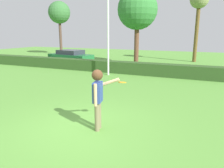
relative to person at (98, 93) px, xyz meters
name	(u,v)px	position (x,y,z in m)	size (l,w,h in m)	color
ground_plane	(82,128)	(-0.48, -0.11, -1.11)	(60.00, 60.00, 0.00)	#5A983B
person	(98,93)	(0.00, 0.00, 0.00)	(0.68, 0.68, 1.78)	#7B6F50
frisbee	(122,82)	(0.54, 0.48, 0.26)	(0.24, 0.24, 0.06)	orange
lamppost	(108,14)	(-3.32, 7.80, 2.81)	(0.24, 0.24, 7.19)	silver
hedge_row	(154,69)	(-0.48, 8.86, -0.71)	(29.59, 0.90, 0.80)	#2D4C1F
parked_car_green	(71,56)	(-8.89, 11.53, -0.42)	(4.40, 2.28, 1.25)	#1E6633
bare_elm_tree	(199,3)	(1.51, 17.45, 4.34)	(1.71, 1.71, 6.67)	brown
birch_tree	(137,10)	(-3.02, 12.96, 3.52)	(3.35, 3.35, 6.35)	brown
maple_tree	(59,13)	(-14.77, 17.94, 4.09)	(2.72, 2.72, 6.63)	#51382F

